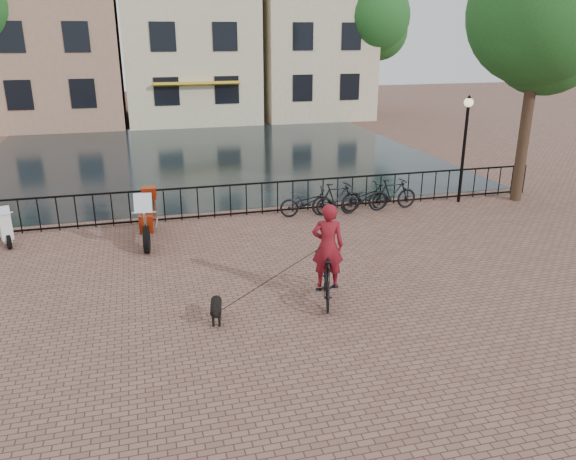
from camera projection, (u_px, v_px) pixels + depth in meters
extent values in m
plane|color=brown|center=(330.00, 344.00, 10.27)|extent=(100.00, 100.00, 0.00)
plane|color=black|center=(208.00, 156.00, 26.04)|extent=(20.00, 20.00, 0.00)
cube|color=black|center=(246.00, 184.00, 17.23)|extent=(20.00, 0.05, 0.05)
cube|color=black|center=(247.00, 213.00, 17.54)|extent=(20.00, 0.05, 0.05)
cube|color=#906A53|center=(52.00, 22.00, 33.79)|extent=(7.50, 9.00, 12.00)
cube|color=#BCB78E|center=(187.00, 31.00, 35.91)|extent=(8.00, 9.00, 11.00)
cube|color=gold|center=(197.00, 84.00, 32.59)|extent=(5.00, 0.60, 0.15)
cube|color=#BDAA8C|center=(306.00, 19.00, 37.61)|extent=(7.00, 9.00, 12.50)
cylinder|color=black|center=(527.00, 117.00, 18.24)|extent=(0.36, 0.36, 5.60)
sphere|color=#1B511D|center=(541.00, 12.00, 17.18)|extent=(4.48, 4.48, 4.48)
cylinder|color=black|center=(370.00, 72.00, 36.82)|extent=(0.36, 0.36, 5.95)
sphere|color=#1B511D|center=(372.00, 17.00, 35.69)|extent=(4.76, 4.76, 4.76)
cylinder|color=black|center=(463.00, 155.00, 18.43)|extent=(0.10, 0.10, 3.20)
sphere|color=beige|center=(469.00, 102.00, 17.86)|extent=(0.30, 0.30, 0.30)
imported|color=black|center=(327.00, 277.00, 11.75)|extent=(1.02, 1.91, 1.11)
imported|color=maroon|center=(328.00, 238.00, 11.46)|extent=(0.91, 0.72, 2.17)
imported|color=black|center=(307.00, 202.00, 17.31)|extent=(1.77, 0.79, 0.90)
imported|color=black|center=(337.00, 199.00, 17.52)|extent=(1.70, 0.62, 1.00)
imported|color=black|center=(365.00, 198.00, 17.77)|extent=(1.79, 0.84, 0.90)
imported|color=black|center=(392.00, 194.00, 17.99)|extent=(1.68, 0.53, 1.00)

